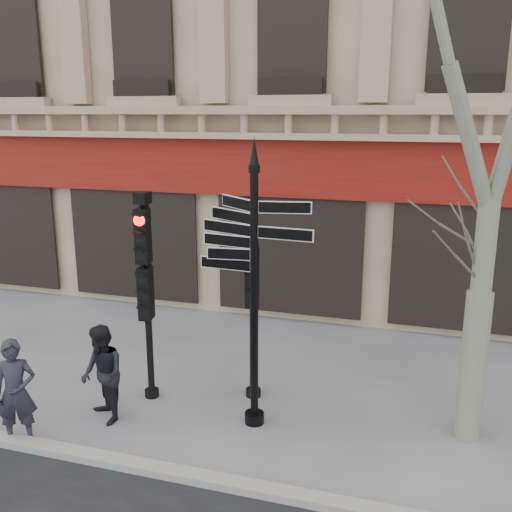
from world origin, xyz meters
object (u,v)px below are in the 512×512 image
(traffic_signal_main, at_px, (146,272))
(pedestrian_a, at_px, (16,393))
(fingerpost, at_px, (254,238))
(pedestrian_b, at_px, (102,375))
(traffic_signal_secondary, at_px, (253,293))

(traffic_signal_main, xyz_separation_m, pedestrian_a, (-1.22, -1.86, -1.44))
(fingerpost, bearing_deg, pedestrian_b, -151.02)
(fingerpost, xyz_separation_m, traffic_signal_secondary, (-0.28, 0.84, -1.12))
(pedestrian_a, distance_m, pedestrian_b, 1.27)
(traffic_signal_main, distance_m, pedestrian_a, 2.65)
(fingerpost, relative_size, traffic_signal_secondary, 1.65)
(traffic_signal_secondary, bearing_deg, pedestrian_b, -160.71)
(traffic_signal_secondary, height_order, pedestrian_a, traffic_signal_secondary)
(traffic_signal_main, bearing_deg, pedestrian_b, -120.24)
(fingerpost, height_order, pedestrian_a, fingerpost)
(pedestrian_a, bearing_deg, traffic_signal_secondary, 11.21)
(pedestrian_a, bearing_deg, pedestrian_b, 18.56)
(fingerpost, height_order, traffic_signal_main, fingerpost)
(fingerpost, height_order, pedestrian_b, fingerpost)
(fingerpost, bearing_deg, pedestrian_a, -140.14)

